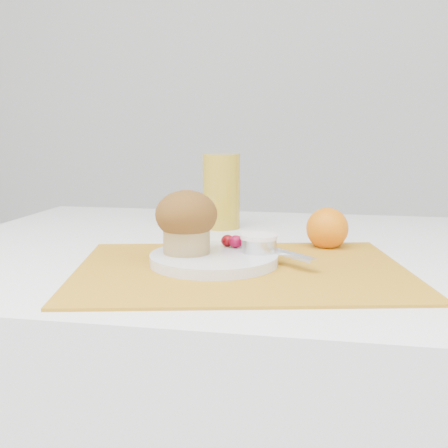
% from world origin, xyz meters
% --- Properties ---
extents(placemat, '(0.54, 0.44, 0.00)m').
position_xyz_m(placemat, '(-0.04, -0.11, 0.75)').
color(placemat, '#BA7D19').
rests_on(placemat, table).
extents(plate, '(0.20, 0.20, 0.02)m').
position_xyz_m(plate, '(-0.08, -0.09, 0.76)').
color(plate, silver).
rests_on(plate, placemat).
extents(ramekin, '(0.07, 0.07, 0.02)m').
position_xyz_m(ramekin, '(-0.02, -0.06, 0.78)').
color(ramekin, silver).
rests_on(ramekin, plate).
extents(cream, '(0.06, 0.06, 0.01)m').
position_xyz_m(cream, '(-0.02, -0.06, 0.79)').
color(cream, white).
rests_on(cream, ramekin).
extents(raspberry_near, '(0.02, 0.02, 0.02)m').
position_xyz_m(raspberry_near, '(-0.07, -0.03, 0.78)').
color(raspberry_near, '#500205').
rests_on(raspberry_near, plate).
extents(raspberry_far, '(0.02, 0.02, 0.02)m').
position_xyz_m(raspberry_far, '(-0.06, -0.04, 0.78)').
color(raspberry_far, '#63021C').
rests_on(raspberry_far, plate).
extents(butter_knife, '(0.15, 0.15, 0.00)m').
position_xyz_m(butter_knife, '(-0.01, -0.05, 0.77)').
color(butter_knife, white).
rests_on(butter_knife, plate).
extents(orange, '(0.07, 0.07, 0.07)m').
position_xyz_m(orange, '(0.08, 0.06, 0.79)').
color(orange, orange).
rests_on(orange, table).
extents(juice_glass, '(0.08, 0.08, 0.15)m').
position_xyz_m(juice_glass, '(-0.13, 0.23, 0.83)').
color(juice_glass, gold).
rests_on(juice_glass, table).
extents(muffin, '(0.09, 0.09, 0.09)m').
position_xyz_m(muffin, '(-0.12, -0.09, 0.82)').
color(muffin, tan).
rests_on(muffin, plate).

